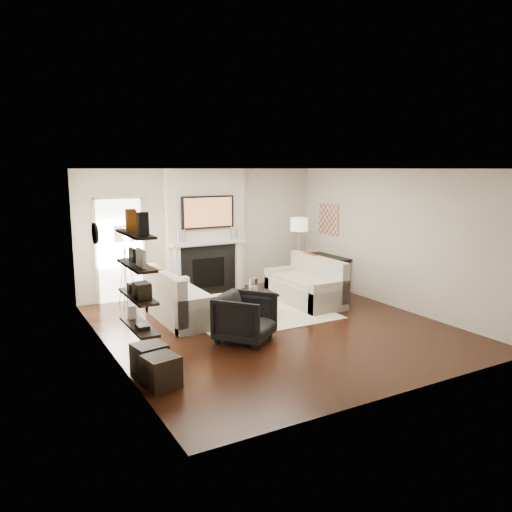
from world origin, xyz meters
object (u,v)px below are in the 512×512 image
lamp_left_shade (124,234)px  ottoman_near (149,359)px  lamp_right_shade (299,224)px  loveseat_right_base (304,293)px  armchair (245,315)px  loveseat_left_base (183,308)px  coffee_table (246,296)px

lamp_left_shade → ottoman_near: 3.74m
lamp_left_shade → lamp_right_shade: (3.90, -0.32, 0.00)m
loveseat_right_base → ottoman_near: (-3.83, -1.91, -0.01)m
armchair → lamp_right_shade: bearing=5.1°
armchair → lamp_right_shade: lamp_right_shade is taller
loveseat_right_base → lamp_left_shade: size_ratio=4.50×
loveseat_left_base → loveseat_right_base: size_ratio=1.00×
loveseat_left_base → lamp_left_shade: (-0.64, 1.44, 1.24)m
armchair → lamp_right_shade: size_ratio=2.08×
loveseat_right_base → lamp_right_shade: bearing=61.1°
coffee_table → armchair: armchair is taller
lamp_right_shade → ottoman_near: 5.65m
loveseat_right_base → coffee_table: bearing=-169.0°
lamp_left_shade → coffee_table: bearing=-47.2°
lamp_left_shade → lamp_right_shade: size_ratio=1.00×
lamp_right_shade → loveseat_right_base: bearing=-118.9°
armchair → lamp_right_shade: (2.81, 2.66, 1.03)m
loveseat_left_base → coffee_table: same height
armchair → lamp_right_shade: 4.00m
loveseat_left_base → coffee_table: size_ratio=1.64×
lamp_left_shade → ottoman_near: (-0.62, -3.48, -1.25)m
armchair → lamp_left_shade: size_ratio=2.08×
coffee_table → loveseat_right_base: bearing=11.0°
loveseat_right_base → armchair: armchair is taller
loveseat_right_base → lamp_left_shade: lamp_left_shade is taller
loveseat_right_base → coffee_table: (-1.50, -0.29, 0.19)m
coffee_table → lamp_right_shade: size_ratio=2.75×
loveseat_right_base → coffee_table: 1.54m
lamp_right_shade → lamp_left_shade: bearing=175.3°
armchair → ottoman_near: (-1.71, -0.49, -0.22)m
coffee_table → lamp_left_shade: lamp_left_shade is taller
lamp_right_shade → ottoman_near: bearing=-145.1°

